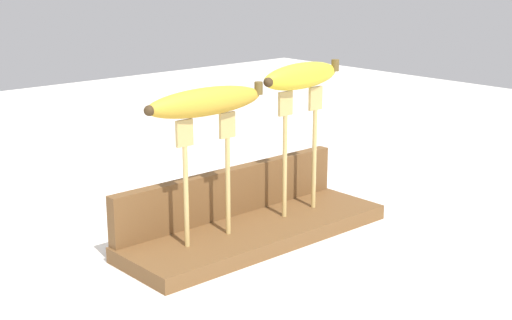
{
  "coord_description": "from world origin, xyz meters",
  "views": [
    {
      "loc": [
        -0.69,
        -0.77,
        0.4
      ],
      "look_at": [
        0.0,
        0.0,
        0.12
      ],
      "focal_mm": 51.84,
      "sensor_mm": 36.0,
      "label": 1
    }
  ],
  "objects_px": {
    "fork_stand_right": "(302,140)",
    "banana_raised_left": "(208,102)",
    "fork_stand_left": "(209,167)",
    "banana_raised_right": "(303,76)"
  },
  "relations": [
    {
      "from": "fork_stand_right",
      "to": "banana_raised_left",
      "type": "relative_size",
      "value": 1.01
    },
    {
      "from": "fork_stand_left",
      "to": "banana_raised_right",
      "type": "relative_size",
      "value": 1.07
    },
    {
      "from": "fork_stand_left",
      "to": "banana_raised_right",
      "type": "distance_m",
      "value": 0.21
    },
    {
      "from": "fork_stand_left",
      "to": "banana_raised_right",
      "type": "bearing_deg",
      "value": -0.0
    },
    {
      "from": "fork_stand_right",
      "to": "banana_raised_left",
      "type": "distance_m",
      "value": 0.2
    },
    {
      "from": "fork_stand_left",
      "to": "banana_raised_left",
      "type": "xyz_separation_m",
      "value": [
        -0.0,
        0.0,
        0.09
      ]
    },
    {
      "from": "fork_stand_right",
      "to": "banana_raised_right",
      "type": "distance_m",
      "value": 0.1
    },
    {
      "from": "fork_stand_left",
      "to": "banana_raised_left",
      "type": "bearing_deg",
      "value": 179.2
    },
    {
      "from": "banana_raised_left",
      "to": "banana_raised_right",
      "type": "distance_m",
      "value": 0.18
    },
    {
      "from": "banana_raised_left",
      "to": "banana_raised_right",
      "type": "bearing_deg",
      "value": -0.0
    }
  ]
}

